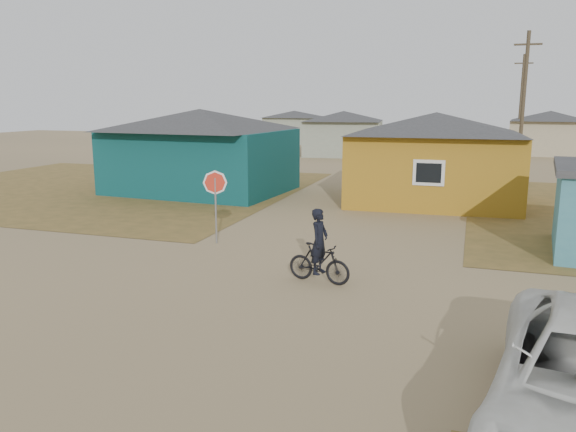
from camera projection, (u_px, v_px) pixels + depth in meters
The scene contains 11 objects.
ground at pixel (272, 300), 12.49m from camera, with size 120.00×120.00×0.00m, color #987F57.
grass_nw at pixel (101, 187), 28.86m from camera, with size 20.00×18.00×0.00m, color olive.
house_teal at pixel (201, 150), 27.24m from camera, with size 8.93×7.08×4.00m.
house_yellow at pixel (434, 156), 24.36m from camera, with size 7.72×6.76×3.90m.
house_pale_west at pixel (343, 133), 45.61m from camera, with size 7.04×6.15×3.60m.
house_beige_east at pixel (549, 132), 46.32m from camera, with size 6.95×6.05×3.60m.
house_pale_north at pixel (294, 126), 59.24m from camera, with size 6.28×5.81×3.40m.
utility_pole_near at pixel (523, 105), 30.17m from camera, with size 1.40×0.20×8.00m.
utility_pole_far at pixel (521, 104), 44.76m from camera, with size 1.40×0.20×8.00m.
stop_sign at pixel (215, 190), 17.22m from camera, with size 0.75×0.06×2.29m.
cyclist at pixel (319, 256), 13.62m from camera, with size 1.68×0.75×1.83m.
Camera 1 is at (4.03, -11.16, 4.35)m, focal length 35.00 mm.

